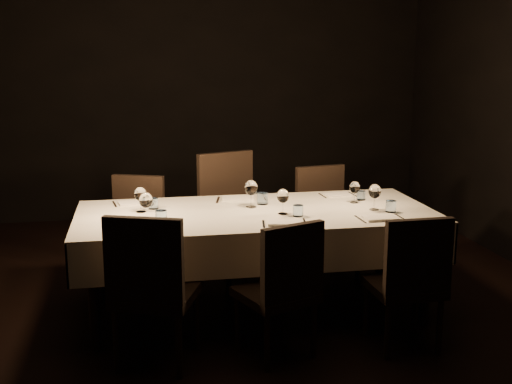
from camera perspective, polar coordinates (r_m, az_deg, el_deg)
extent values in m
cube|color=black|center=(4.80, 0.00, -10.63)|extent=(5.00, 6.00, 0.01)
cube|color=black|center=(7.40, -4.34, 9.38)|extent=(5.00, 0.01, 3.00)
cube|color=black|center=(1.61, 20.00, -1.16)|extent=(5.00, 0.01, 3.00)
cube|color=black|center=(4.56, 0.00, -2.09)|extent=(2.40, 1.00, 0.04)
cylinder|color=black|center=(4.22, -14.23, -9.05)|extent=(0.07, 0.07, 0.71)
cylinder|color=black|center=(5.01, -13.67, -5.61)|extent=(0.07, 0.07, 0.71)
cylinder|color=black|center=(4.63, 14.87, -7.15)|extent=(0.07, 0.07, 0.71)
cylinder|color=black|center=(5.36, 11.04, -4.31)|extent=(0.07, 0.07, 0.71)
cube|color=beige|center=(4.56, 0.00, -1.77)|extent=(2.52, 1.12, 0.01)
cube|color=beige|center=(5.12, -1.14, -1.89)|extent=(2.52, 0.01, 0.28)
cube|color=beige|center=(4.08, 1.44, -5.60)|extent=(2.52, 0.01, 0.28)
cube|color=beige|center=(4.97, 14.37, -2.71)|extent=(0.01, 1.12, 0.28)
cube|color=beige|center=(4.54, -15.78, -4.19)|extent=(0.01, 1.12, 0.28)
cylinder|color=black|center=(4.17, -5.34, -11.25)|extent=(0.04, 0.04, 0.40)
cylinder|color=black|center=(3.84, -6.87, -13.45)|extent=(0.04, 0.04, 0.40)
cylinder|color=black|center=(4.28, -10.36, -10.77)|extent=(0.04, 0.04, 0.40)
cylinder|color=black|center=(3.95, -12.31, -12.83)|extent=(0.04, 0.04, 0.40)
cube|color=black|center=(3.97, -8.83, -9.00)|extent=(0.59, 0.59, 0.06)
cube|color=black|center=(3.69, -9.96, -6.02)|extent=(0.45, 0.21, 0.50)
cube|color=white|center=(4.11, -10.36, -3.30)|extent=(0.26, 0.19, 0.02)
cube|color=silver|center=(4.12, -12.42, -3.45)|extent=(0.05, 0.21, 0.01)
cube|color=silver|center=(4.12, -8.30, -3.29)|extent=(0.05, 0.21, 0.01)
cylinder|color=silver|center=(4.28, -8.42, -2.17)|extent=(0.08, 0.08, 0.08)
cylinder|color=white|center=(4.37, -9.70, -2.46)|extent=(0.07, 0.07, 0.00)
cylinder|color=white|center=(4.36, -9.72, -1.86)|extent=(0.01, 0.01, 0.09)
ellipsoid|color=white|center=(4.34, -9.76, -0.72)|extent=(0.09, 0.09, 0.11)
cylinder|color=black|center=(4.32, 2.35, -10.56)|extent=(0.04, 0.04, 0.37)
cylinder|color=black|center=(4.07, 5.15, -12.11)|extent=(0.04, 0.04, 0.37)
cylinder|color=black|center=(4.15, -1.64, -11.54)|extent=(0.04, 0.04, 0.37)
cylinder|color=black|center=(3.89, 1.00, -13.26)|extent=(0.04, 0.04, 0.37)
cube|color=black|center=(4.02, 1.73, -9.08)|extent=(0.55, 0.55, 0.06)
cube|color=black|center=(3.79, 3.29, -6.28)|extent=(0.41, 0.20, 0.46)
cube|color=white|center=(4.22, 2.53, -2.73)|extent=(0.24, 0.18, 0.02)
cube|color=silver|center=(4.19, 0.68, -2.89)|extent=(0.05, 0.20, 0.01)
cube|color=silver|center=(4.25, 4.35, -2.70)|extent=(0.04, 0.20, 0.01)
cylinder|color=silver|center=(4.41, 3.76, -1.67)|extent=(0.07, 0.07, 0.08)
cylinder|color=white|center=(4.48, 2.39, -1.94)|extent=(0.07, 0.07, 0.00)
cylinder|color=white|center=(4.47, 2.40, -1.39)|extent=(0.01, 0.01, 0.08)
ellipsoid|color=white|center=(4.45, 2.41, -0.34)|extent=(0.09, 0.09, 0.10)
cylinder|color=black|center=(4.53, 13.94, -9.79)|extent=(0.04, 0.04, 0.37)
cylinder|color=black|center=(4.25, 16.00, -11.43)|extent=(0.04, 0.04, 0.37)
cylinder|color=black|center=(4.40, 9.79, -10.29)|extent=(0.04, 0.04, 0.37)
cylinder|color=black|center=(4.11, 11.61, -12.05)|extent=(0.04, 0.04, 0.37)
cube|color=black|center=(4.24, 12.97, -8.20)|extent=(0.44, 0.44, 0.06)
cube|color=black|center=(4.00, 14.25, -5.57)|extent=(0.43, 0.06, 0.46)
cube|color=white|center=(4.41, 11.03, -2.27)|extent=(0.23, 0.15, 0.02)
cube|color=silver|center=(4.37, 9.26, -2.44)|extent=(0.02, 0.21, 0.01)
cube|color=silver|center=(4.47, 12.75, -2.23)|extent=(0.02, 0.21, 0.01)
cylinder|color=silver|center=(4.62, 11.90, -1.25)|extent=(0.07, 0.07, 0.08)
cylinder|color=white|center=(4.67, 10.45, -1.54)|extent=(0.07, 0.07, 0.00)
cylinder|color=white|center=(4.66, 10.47, -0.99)|extent=(0.01, 0.01, 0.09)
ellipsoid|color=white|center=(4.64, 10.51, 0.06)|extent=(0.09, 0.09, 0.10)
cylinder|color=black|center=(5.18, -13.42, -6.96)|extent=(0.04, 0.04, 0.37)
cylinder|color=black|center=(5.48, -11.94, -5.81)|extent=(0.04, 0.04, 0.37)
cylinder|color=black|center=(5.05, -9.76, -7.29)|extent=(0.04, 0.04, 0.37)
cylinder|color=black|center=(5.36, -8.47, -6.09)|extent=(0.04, 0.04, 0.37)
cube|color=black|center=(5.20, -10.99, -4.28)|extent=(0.56, 0.56, 0.06)
cube|color=black|center=(5.30, -10.38, -1.02)|extent=(0.42, 0.20, 0.47)
cube|color=white|center=(4.85, -10.82, -0.97)|extent=(0.24, 0.17, 0.02)
cube|color=silver|center=(4.86, -12.46, -1.09)|extent=(0.04, 0.20, 0.01)
cube|color=silver|center=(4.85, -9.17, -0.96)|extent=(0.04, 0.20, 0.01)
cylinder|color=silver|center=(4.67, -9.13, -1.02)|extent=(0.07, 0.07, 0.08)
cylinder|color=white|center=(4.60, -10.20, -1.74)|extent=(0.07, 0.07, 0.00)
cylinder|color=white|center=(4.59, -10.22, -1.20)|extent=(0.01, 0.01, 0.08)
ellipsoid|color=white|center=(4.57, -10.26, -0.18)|extent=(0.09, 0.09, 0.10)
cylinder|color=black|center=(5.08, -2.45, -6.62)|extent=(0.04, 0.04, 0.44)
cylinder|color=black|center=(5.44, -4.60, -5.37)|extent=(0.04, 0.04, 0.44)
cylinder|color=black|center=(5.28, 1.62, -5.86)|extent=(0.04, 0.04, 0.44)
cylinder|color=black|center=(5.63, -0.72, -4.71)|extent=(0.04, 0.04, 0.44)
cube|color=black|center=(5.28, -1.55, -3.01)|extent=(0.65, 0.65, 0.07)
cube|color=black|center=(5.40, -2.73, 0.68)|extent=(0.49, 0.22, 0.55)
cube|color=white|center=(4.91, -1.61, -0.59)|extent=(0.27, 0.20, 0.02)
cube|color=silver|center=(4.89, -3.41, -0.73)|extent=(0.06, 0.22, 0.01)
cube|color=silver|center=(4.94, 0.17, -0.58)|extent=(0.06, 0.22, 0.01)
cylinder|color=silver|center=(4.75, 0.58, -0.58)|extent=(0.08, 0.08, 0.09)
cylinder|color=white|center=(4.67, -0.43, -1.33)|extent=(0.08, 0.08, 0.00)
cylinder|color=white|center=(4.66, -0.44, -0.74)|extent=(0.01, 0.01, 0.09)
ellipsoid|color=white|center=(4.64, -0.44, 0.39)|extent=(0.10, 0.10, 0.11)
cylinder|color=black|center=(5.27, 5.58, -6.30)|extent=(0.04, 0.04, 0.38)
cylinder|color=black|center=(5.58, 3.95, -5.21)|extent=(0.04, 0.04, 0.38)
cylinder|color=black|center=(5.43, 9.04, -5.82)|extent=(0.04, 0.04, 0.38)
cylinder|color=black|center=(5.73, 7.26, -4.80)|extent=(0.04, 0.04, 0.38)
cube|color=black|center=(5.43, 6.51, -3.30)|extent=(0.51, 0.51, 0.06)
cube|color=black|center=(5.54, 5.69, -0.13)|extent=(0.44, 0.13, 0.48)
cube|color=white|center=(5.09, 7.29, -0.24)|extent=(0.21, 0.14, 0.01)
cube|color=silver|center=(5.06, 5.93, -0.35)|extent=(0.02, 0.18, 0.01)
cube|color=silver|center=(5.13, 8.63, -0.23)|extent=(0.02, 0.18, 0.01)
cylinder|color=silver|center=(4.96, 9.32, -0.30)|extent=(0.06, 0.06, 0.07)
cylinder|color=white|center=(4.87, 8.73, -0.92)|extent=(0.06, 0.06, 0.00)
cylinder|color=white|center=(4.86, 8.74, -0.46)|extent=(0.01, 0.01, 0.08)
ellipsoid|color=white|center=(4.84, 8.77, 0.41)|extent=(0.08, 0.08, 0.09)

